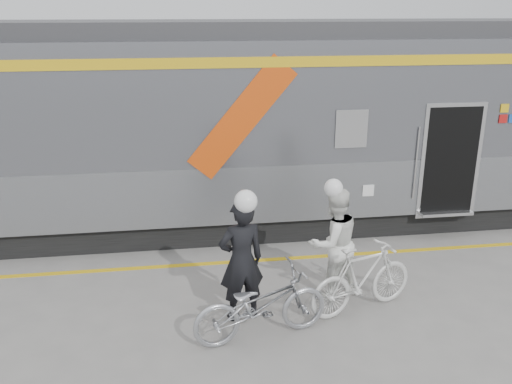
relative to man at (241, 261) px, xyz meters
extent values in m
plane|color=slate|center=(1.10, -0.33, -0.91)|extent=(90.00, 90.00, 0.00)
cube|color=black|center=(2.11, 3.87, -0.66)|extent=(24.00, 2.70, 0.50)
cube|color=#9EA0A5|center=(2.11, 3.87, 0.14)|extent=(24.00, 3.00, 1.10)
cube|color=slate|center=(2.11, 3.87, 1.79)|extent=(24.00, 3.00, 2.20)
cube|color=#38383A|center=(2.11, 3.87, 3.04)|extent=(24.00, 2.64, 0.30)
cube|color=gold|center=(2.11, 2.36, 2.54)|extent=(24.00, 0.02, 0.18)
cube|color=#CC420C|center=(0.31, 2.36, 1.59)|extent=(1.96, 0.01, 2.19)
cube|color=black|center=(2.31, 2.36, 1.34)|extent=(0.55, 0.02, 0.65)
cube|color=black|center=(4.31, 2.57, 0.64)|extent=(1.05, 0.45, 2.10)
cube|color=silver|center=(4.31, 2.36, 0.64)|extent=(1.20, 0.02, 2.25)
cylinder|color=silver|center=(3.61, 2.34, 0.64)|extent=(0.04, 0.04, 1.40)
cube|color=silver|center=(4.31, 2.32, -0.39)|extent=(1.05, 0.25, 0.06)
cube|color=gold|center=(5.26, 2.36, 1.64)|extent=(0.16, 0.01, 0.16)
cube|color=#A41412|center=(5.26, 2.36, 1.44)|extent=(0.16, 0.01, 0.16)
cube|color=silver|center=(2.71, 2.36, 0.14)|extent=(0.22, 0.01, 0.22)
cube|color=gold|center=(1.10, 1.82, -0.91)|extent=(24.00, 0.12, 0.01)
imported|color=black|center=(0.00, 0.00, 0.00)|extent=(0.74, 0.57, 1.83)
imported|color=#A0A2A8|center=(0.20, -0.55, -0.41)|extent=(2.01, 1.05, 1.01)
imported|color=white|center=(1.49, 0.48, -0.03)|extent=(1.02, 0.90, 1.76)
imported|color=silver|center=(1.79, -0.07, -0.38)|extent=(1.85, 1.03, 1.07)
sphere|color=white|center=(0.00, 0.00, 1.07)|extent=(0.32, 0.32, 0.32)
sphere|color=white|center=(1.49, 0.48, 0.99)|extent=(0.28, 0.28, 0.28)
camera|label=1|loc=(-0.80, -6.93, 3.41)|focal=38.00mm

